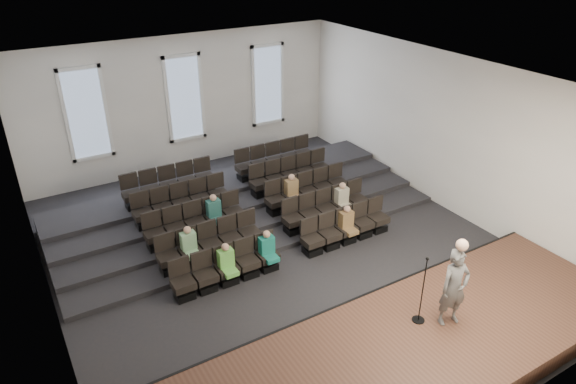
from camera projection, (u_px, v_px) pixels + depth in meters
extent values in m
plane|color=black|center=(280.00, 250.00, 14.83)|extent=(14.00, 14.00, 0.00)
cube|color=white|center=(278.00, 79.00, 12.52)|extent=(12.00, 14.00, 0.02)
cube|color=white|center=(184.00, 103.00, 19.03)|extent=(12.00, 0.04, 5.00)
cube|color=white|center=(495.00, 330.00, 8.33)|extent=(12.00, 0.04, 5.00)
cube|color=white|center=(35.00, 234.00, 10.93)|extent=(0.04, 14.00, 5.00)
cube|color=white|center=(442.00, 131.00, 16.43)|extent=(0.04, 14.00, 5.00)
cube|color=#492C1F|center=(401.00, 356.00, 10.83)|extent=(11.80, 3.60, 0.50)
cube|color=black|center=(350.00, 309.00, 12.18)|extent=(11.80, 0.06, 0.52)
cube|color=black|center=(244.00, 214.00, 16.57)|extent=(11.80, 4.80, 0.15)
cube|color=black|center=(237.00, 205.00, 16.93)|extent=(11.80, 3.75, 0.30)
cube|color=black|center=(230.00, 197.00, 17.30)|extent=(11.80, 2.70, 0.45)
cube|color=black|center=(223.00, 189.00, 17.66)|extent=(11.80, 1.65, 0.60)
cube|color=black|center=(184.00, 294.00, 12.90)|extent=(0.47, 0.43, 0.20)
cube|color=black|center=(183.00, 284.00, 12.76)|extent=(0.55, 0.50, 0.19)
cube|color=black|center=(179.00, 267.00, 12.73)|extent=(0.55, 0.08, 0.50)
cube|color=black|center=(207.00, 287.00, 13.18)|extent=(0.47, 0.43, 0.20)
cube|color=black|center=(206.00, 277.00, 13.03)|extent=(0.55, 0.50, 0.19)
cube|color=black|center=(201.00, 259.00, 13.00)|extent=(0.55, 0.08, 0.50)
cube|color=black|center=(228.00, 279.00, 13.45)|extent=(0.47, 0.43, 0.20)
cube|color=black|center=(227.00, 270.00, 13.31)|extent=(0.55, 0.50, 0.19)
cube|color=black|center=(223.00, 253.00, 13.28)|extent=(0.55, 0.08, 0.50)
cube|color=black|center=(248.00, 272.00, 13.72)|extent=(0.47, 0.43, 0.20)
cube|color=black|center=(248.00, 263.00, 13.58)|extent=(0.55, 0.50, 0.19)
cube|color=black|center=(244.00, 246.00, 13.55)|extent=(0.55, 0.08, 0.50)
cube|color=black|center=(268.00, 265.00, 14.00)|extent=(0.47, 0.43, 0.20)
cube|color=black|center=(268.00, 256.00, 13.85)|extent=(0.55, 0.50, 0.19)
cube|color=black|center=(264.00, 240.00, 13.83)|extent=(0.55, 0.08, 0.50)
cube|color=black|center=(312.00, 250.00, 14.66)|extent=(0.47, 0.43, 0.20)
cube|color=black|center=(312.00, 241.00, 14.52)|extent=(0.55, 0.50, 0.19)
cube|color=black|center=(309.00, 225.00, 14.49)|extent=(0.55, 0.08, 0.50)
cube|color=black|center=(329.00, 244.00, 14.93)|extent=(0.47, 0.43, 0.20)
cube|color=black|center=(330.00, 235.00, 14.79)|extent=(0.55, 0.50, 0.19)
cube|color=black|center=(326.00, 220.00, 14.76)|extent=(0.55, 0.08, 0.50)
cube|color=black|center=(346.00, 238.00, 15.21)|extent=(0.47, 0.43, 0.20)
cube|color=black|center=(347.00, 230.00, 15.06)|extent=(0.55, 0.50, 0.19)
cube|color=black|center=(343.00, 214.00, 15.03)|extent=(0.55, 0.08, 0.50)
cube|color=black|center=(362.00, 233.00, 15.48)|extent=(0.47, 0.43, 0.20)
cube|color=black|center=(363.00, 224.00, 15.34)|extent=(0.55, 0.50, 0.19)
cube|color=black|center=(359.00, 209.00, 15.31)|extent=(0.55, 0.08, 0.50)
cube|color=black|center=(377.00, 228.00, 15.75)|extent=(0.47, 0.43, 0.20)
cube|color=black|center=(378.00, 219.00, 15.61)|extent=(0.55, 0.50, 0.19)
cube|color=black|center=(375.00, 204.00, 15.58)|extent=(0.55, 0.08, 0.50)
cube|color=black|center=(170.00, 268.00, 13.63)|extent=(0.47, 0.43, 0.20)
cube|color=black|center=(168.00, 259.00, 13.49)|extent=(0.55, 0.50, 0.19)
cube|color=black|center=(164.00, 242.00, 13.46)|extent=(0.55, 0.08, 0.50)
cube|color=black|center=(191.00, 261.00, 13.91)|extent=(0.47, 0.43, 0.20)
cube|color=black|center=(190.00, 252.00, 13.76)|extent=(0.55, 0.50, 0.19)
cube|color=black|center=(186.00, 235.00, 13.73)|extent=(0.55, 0.08, 0.50)
cube|color=black|center=(211.00, 255.00, 14.18)|extent=(0.47, 0.43, 0.20)
cube|color=black|center=(211.00, 246.00, 14.04)|extent=(0.55, 0.50, 0.19)
cube|color=black|center=(207.00, 229.00, 14.01)|extent=(0.55, 0.08, 0.50)
cube|color=black|center=(231.00, 249.00, 14.45)|extent=(0.47, 0.43, 0.20)
cube|color=black|center=(231.00, 239.00, 14.31)|extent=(0.55, 0.50, 0.19)
cube|color=black|center=(227.00, 224.00, 14.28)|extent=(0.55, 0.08, 0.50)
cube|color=black|center=(250.00, 243.00, 14.73)|extent=(0.47, 0.43, 0.20)
cube|color=black|center=(250.00, 234.00, 14.58)|extent=(0.55, 0.50, 0.19)
cube|color=black|center=(246.00, 218.00, 14.56)|extent=(0.55, 0.08, 0.50)
cube|color=black|center=(293.00, 229.00, 15.39)|extent=(0.47, 0.43, 0.20)
cube|color=black|center=(293.00, 220.00, 15.25)|extent=(0.55, 0.50, 0.19)
cube|color=black|center=(290.00, 205.00, 15.22)|extent=(0.55, 0.08, 0.50)
cube|color=black|center=(310.00, 224.00, 15.66)|extent=(0.47, 0.43, 0.20)
cube|color=black|center=(310.00, 215.00, 15.52)|extent=(0.55, 0.50, 0.19)
cube|color=black|center=(307.00, 200.00, 15.49)|extent=(0.55, 0.08, 0.50)
cube|color=black|center=(326.00, 219.00, 15.94)|extent=(0.47, 0.43, 0.20)
cube|color=black|center=(326.00, 210.00, 15.79)|extent=(0.55, 0.50, 0.19)
cube|color=black|center=(323.00, 196.00, 15.77)|extent=(0.55, 0.08, 0.50)
cube|color=black|center=(342.00, 214.00, 16.21)|extent=(0.47, 0.43, 0.20)
cube|color=black|center=(342.00, 205.00, 16.07)|extent=(0.55, 0.50, 0.19)
cube|color=black|center=(339.00, 191.00, 16.04)|extent=(0.55, 0.08, 0.50)
cube|color=black|center=(357.00, 209.00, 16.48)|extent=(0.47, 0.43, 0.20)
cube|color=black|center=(357.00, 201.00, 16.34)|extent=(0.55, 0.50, 0.19)
cube|color=black|center=(354.00, 187.00, 16.31)|extent=(0.55, 0.08, 0.50)
cube|color=black|center=(156.00, 245.00, 14.36)|extent=(0.47, 0.42, 0.20)
cube|color=black|center=(155.00, 235.00, 14.22)|extent=(0.55, 0.50, 0.19)
cube|color=black|center=(151.00, 219.00, 14.19)|extent=(0.55, 0.08, 0.50)
cube|color=black|center=(177.00, 239.00, 14.64)|extent=(0.47, 0.42, 0.20)
cube|color=black|center=(176.00, 230.00, 14.49)|extent=(0.55, 0.50, 0.19)
cube|color=black|center=(172.00, 214.00, 14.46)|extent=(0.55, 0.08, 0.50)
cube|color=black|center=(197.00, 233.00, 14.91)|extent=(0.47, 0.42, 0.20)
cube|color=black|center=(196.00, 224.00, 14.77)|extent=(0.55, 0.50, 0.19)
cube|color=black|center=(192.00, 208.00, 14.74)|extent=(0.55, 0.08, 0.50)
cube|color=black|center=(216.00, 228.00, 15.18)|extent=(0.47, 0.42, 0.20)
cube|color=black|center=(215.00, 219.00, 15.04)|extent=(0.55, 0.50, 0.19)
cube|color=black|center=(211.00, 203.00, 15.01)|extent=(0.55, 0.08, 0.50)
cube|color=black|center=(234.00, 222.00, 15.46)|extent=(0.47, 0.42, 0.20)
cube|color=black|center=(233.00, 213.00, 15.31)|extent=(0.55, 0.50, 0.19)
cube|color=black|center=(230.00, 198.00, 15.29)|extent=(0.55, 0.08, 0.50)
cube|color=black|center=(276.00, 210.00, 16.12)|extent=(0.47, 0.42, 0.20)
cube|color=black|center=(276.00, 201.00, 15.98)|extent=(0.55, 0.50, 0.19)
cube|color=black|center=(272.00, 187.00, 15.95)|extent=(0.55, 0.08, 0.50)
cube|color=black|center=(292.00, 205.00, 16.39)|extent=(0.47, 0.42, 0.20)
cube|color=black|center=(292.00, 197.00, 16.25)|extent=(0.55, 0.50, 0.19)
cube|color=black|center=(289.00, 183.00, 16.22)|extent=(0.55, 0.08, 0.50)
cube|color=black|center=(308.00, 201.00, 16.67)|extent=(0.47, 0.42, 0.20)
cube|color=black|center=(308.00, 192.00, 16.52)|extent=(0.55, 0.50, 0.19)
cube|color=black|center=(305.00, 178.00, 16.50)|extent=(0.55, 0.08, 0.50)
cube|color=black|center=(323.00, 196.00, 16.94)|extent=(0.47, 0.42, 0.20)
cube|color=black|center=(323.00, 188.00, 16.80)|extent=(0.55, 0.50, 0.19)
cube|color=black|center=(320.00, 174.00, 16.77)|extent=(0.55, 0.08, 0.50)
cube|color=black|center=(338.00, 192.00, 17.21)|extent=(0.47, 0.42, 0.20)
cube|color=black|center=(338.00, 184.00, 17.07)|extent=(0.55, 0.50, 0.19)
cube|color=black|center=(335.00, 170.00, 17.04)|extent=(0.55, 0.08, 0.50)
cube|color=black|center=(145.00, 224.00, 15.09)|extent=(0.47, 0.42, 0.20)
cube|color=black|center=(143.00, 215.00, 14.95)|extent=(0.55, 0.50, 0.19)
cube|color=black|center=(139.00, 199.00, 14.92)|extent=(0.55, 0.08, 0.50)
cube|color=black|center=(164.00, 218.00, 15.37)|extent=(0.47, 0.42, 0.20)
cube|color=black|center=(163.00, 209.00, 15.22)|extent=(0.55, 0.50, 0.19)
cube|color=black|center=(159.00, 194.00, 15.20)|extent=(0.55, 0.08, 0.50)
cube|color=black|center=(183.00, 213.00, 15.64)|extent=(0.47, 0.42, 0.20)
cube|color=black|center=(182.00, 204.00, 15.50)|extent=(0.55, 0.50, 0.19)
cube|color=black|center=(179.00, 190.00, 15.47)|extent=(0.55, 0.08, 0.50)
cube|color=black|center=(202.00, 208.00, 15.91)|extent=(0.47, 0.42, 0.20)
cube|color=black|center=(201.00, 200.00, 15.77)|extent=(0.55, 0.50, 0.19)
cube|color=black|center=(197.00, 185.00, 15.74)|extent=(0.55, 0.08, 0.50)
cube|color=black|center=(219.00, 204.00, 16.19)|extent=(0.47, 0.42, 0.20)
cube|color=black|center=(219.00, 195.00, 16.05)|extent=(0.55, 0.50, 0.19)
cube|color=black|center=(215.00, 181.00, 16.02)|extent=(0.55, 0.08, 0.50)
cube|color=black|center=(260.00, 193.00, 16.85)|extent=(0.47, 0.42, 0.20)
cube|color=black|center=(260.00, 184.00, 16.71)|extent=(0.55, 0.50, 0.19)
cube|color=black|center=(256.00, 171.00, 16.68)|extent=(0.55, 0.08, 0.50)
cube|color=black|center=(276.00, 188.00, 17.12)|extent=(0.47, 0.42, 0.20)
cube|color=black|center=(276.00, 180.00, 16.98)|extent=(0.55, 0.50, 0.19)
cube|color=black|center=(272.00, 167.00, 16.95)|extent=(0.55, 0.08, 0.50)
cube|color=black|center=(291.00, 184.00, 17.40)|extent=(0.47, 0.42, 0.20)
cube|color=black|center=(291.00, 176.00, 17.26)|extent=(0.55, 0.50, 0.19)
cube|color=black|center=(288.00, 163.00, 17.23)|extent=(0.55, 0.08, 0.50)
cube|color=black|center=(306.00, 180.00, 17.67)|extent=(0.47, 0.42, 0.20)
cube|color=black|center=(306.00, 172.00, 17.53)|extent=(0.55, 0.50, 0.19)
cube|color=black|center=(303.00, 159.00, 17.50)|extent=(0.55, 0.08, 0.50)
cube|color=black|center=(320.00, 176.00, 17.95)|extent=(0.47, 0.42, 0.20)
cube|color=black|center=(321.00, 168.00, 17.80)|extent=(0.55, 0.50, 0.19)
cube|color=black|center=(318.00, 155.00, 17.77)|extent=(0.55, 0.08, 0.50)
cube|color=black|center=(134.00, 204.00, 15.82)|extent=(0.47, 0.42, 0.20)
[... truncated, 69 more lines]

